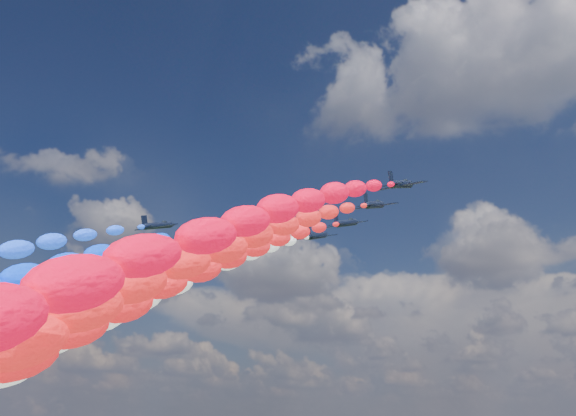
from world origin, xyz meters
The scene contains 14 objects.
jet_0 centered at (-28.00, -4.30, 91.70)m, with size 9.62×12.90×2.84m, color black, non-canonical shape.
jet_1 centered at (-17.42, 4.80, 91.70)m, with size 9.62×12.90×2.84m, color black, non-canonical shape.
jet_2 centered at (-10.05, 13.85, 91.70)m, with size 9.62×12.90×2.84m, color black, non-canonical shape.
trail_2 centered at (-10.05, -41.71, 67.09)m, with size 6.25×106.91×52.29m, color #267DFF, non-canonical shape.
jet_3 centered at (-1.02, 10.17, 91.70)m, with size 9.62×12.90×2.84m, color black, non-canonical shape.
trail_3 centered at (-1.02, -45.39, 67.09)m, with size 6.25×106.91×52.29m, color white, non-canonical shape.
jet_4 centered at (-1.45, 20.30, 91.70)m, with size 9.62×12.90×2.84m, color black, non-canonical shape.
trail_4 centered at (-1.45, -35.26, 67.09)m, with size 6.25×106.91×52.29m, color silver, non-canonical shape.
jet_5 centered at (8.76, 14.07, 91.70)m, with size 9.62×12.90×2.84m, color black, non-canonical shape.
trail_5 centered at (8.76, -41.49, 67.09)m, with size 6.25×106.91×52.29m, color red, non-canonical shape.
jet_6 centered at (19.02, 5.08, 91.70)m, with size 9.62×12.90×2.84m, color black, non-canonical shape.
trail_6 centered at (19.02, -50.48, 67.09)m, with size 6.25×106.91×52.29m, color red, non-canonical shape.
jet_7 centered at (27.98, -3.85, 91.70)m, with size 9.62×12.90×2.84m, color black, non-canonical shape.
trail_7 centered at (27.98, -59.41, 67.09)m, with size 6.25×106.91×52.29m, color red, non-canonical shape.
Camera 1 is at (68.61, -118.00, 49.48)m, focal length 43.55 mm.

